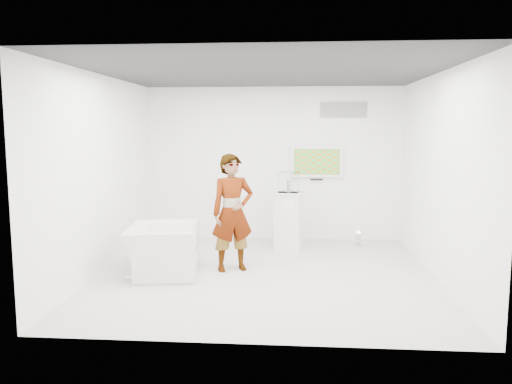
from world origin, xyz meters
TOP-DOWN VIEW (x-y plane):
  - room at (0.00, 0.00)m, footprint 5.01×5.01m
  - tv at (0.85, 2.45)m, footprint 1.00×0.08m
  - logo_decal at (1.35, 2.49)m, footprint 0.90×0.02m
  - person at (-0.53, 0.18)m, footprint 0.78×0.66m
  - armchair at (-1.54, -0.14)m, footprint 1.15×1.27m
  - pedestal at (0.32, 1.65)m, footprint 0.59×0.59m
  - floor_uplight at (1.63, 1.95)m, footprint 0.23×0.23m
  - vitrine at (0.32, 1.65)m, footprint 0.38×0.38m
  - console at (0.32, 1.65)m, footprint 0.07×0.16m
  - wii_remote at (-0.36, 0.42)m, footprint 0.06×0.16m

SIDE VIEW (x-z plane):
  - floor_uplight at x=1.63m, z-range 0.00..0.27m
  - armchair at x=-1.54m, z-range 0.00..0.75m
  - pedestal at x=0.32m, z-range 0.00..1.05m
  - person at x=-0.53m, z-range 0.00..1.81m
  - console at x=0.32m, z-range 1.05..1.26m
  - vitrine at x=0.32m, z-range 1.05..1.41m
  - room at x=0.00m, z-range 0.00..3.00m
  - tv at x=0.85m, z-range 1.25..1.85m
  - wii_remote at x=-0.36m, z-range 1.61..1.65m
  - logo_decal at x=1.35m, z-range 2.40..2.70m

